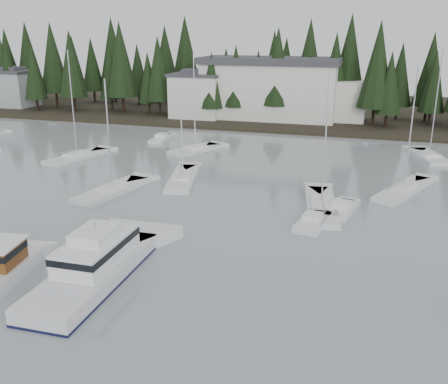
# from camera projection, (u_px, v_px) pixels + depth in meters

# --- Properties ---
(far_shore_land) EXTENTS (240.00, 54.00, 1.00)m
(far_shore_land) POSITION_uv_depth(u_px,v_px,m) (307.00, 110.00, 104.99)
(far_shore_land) COLOR black
(far_shore_land) RESTS_ON ground
(conifer_treeline) EXTENTS (200.00, 22.00, 20.00)m
(conifer_treeline) POSITION_uv_depth(u_px,v_px,m) (299.00, 118.00, 94.98)
(conifer_treeline) COLOR black
(conifer_treeline) RESTS_ON ground
(house_west) EXTENTS (9.54, 7.42, 8.75)m
(house_west) POSITION_uv_depth(u_px,v_px,m) (197.00, 95.00, 92.14)
(house_west) COLOR silver
(house_west) RESTS_ON ground
(house_far_west) EXTENTS (8.48, 7.42, 8.25)m
(house_far_west) POSITION_uv_depth(u_px,v_px,m) (14.00, 88.00, 105.63)
(house_far_west) COLOR #999EA0
(house_far_west) RESTS_ON ground
(harbor_inn) EXTENTS (29.50, 11.50, 10.90)m
(harbor_inn) POSITION_uv_depth(u_px,v_px,m) (281.00, 89.00, 90.68)
(harbor_inn) COLOR silver
(harbor_inn) RESTS_ON ground
(cabin_cruiser_center) EXTENTS (4.17, 12.65, 5.40)m
(cabin_cruiser_center) POSITION_uv_depth(u_px,v_px,m) (95.00, 268.00, 33.28)
(cabin_cruiser_center) COLOR silver
(cabin_cruiser_center) RESTS_ON ground
(sailboat_0) EXTENTS (6.63, 10.81, 13.21)m
(sailboat_0) POSITION_uv_depth(u_px,v_px,m) (404.00, 191.00, 51.67)
(sailboat_0) COLOR silver
(sailboat_0) RESTS_ON ground
(sailboat_1) EXTENTS (4.62, 9.87, 12.07)m
(sailboat_1) POSITION_uv_depth(u_px,v_px,m) (113.00, 192.00, 51.57)
(sailboat_1) COLOR silver
(sailboat_1) RESTS_ON ground
(sailboat_4) EXTENTS (5.20, 8.92, 14.43)m
(sailboat_4) POSITION_uv_depth(u_px,v_px,m) (429.00, 158.00, 65.27)
(sailboat_4) COLOR silver
(sailboat_4) RESTS_ON ground
(sailboat_7) EXTENTS (4.97, 9.83, 14.23)m
(sailboat_7) POSITION_uv_depth(u_px,v_px,m) (77.00, 158.00, 65.26)
(sailboat_7) COLOR silver
(sailboat_7) RESTS_ON ground
(sailboat_8) EXTENTS (5.02, 10.66, 11.24)m
(sailboat_8) POSITION_uv_depth(u_px,v_px,m) (183.00, 180.00, 55.61)
(sailboat_8) COLOR silver
(sailboat_8) RESTS_ON ground
(sailboat_9) EXTENTS (6.10, 8.64, 13.97)m
(sailboat_9) POSITION_uv_depth(u_px,v_px,m) (195.00, 151.00, 69.07)
(sailboat_9) COLOR silver
(sailboat_9) RESTS_ON ground
(sailboat_10) EXTENTS (4.53, 11.18, 12.66)m
(sailboat_10) POSITION_uv_depth(u_px,v_px,m) (321.00, 208.00, 46.89)
(sailboat_10) COLOR silver
(sailboat_10) RESTS_ON ground
(runabout_1) EXTENTS (2.86, 5.39, 1.42)m
(runabout_1) POSITION_uv_depth(u_px,v_px,m) (313.00, 223.00, 42.90)
(runabout_1) COLOR silver
(runabout_1) RESTS_ON ground
(runabout_3) EXTENTS (2.46, 5.89, 1.42)m
(runabout_3) POSITION_uv_depth(u_px,v_px,m) (161.00, 139.00, 75.98)
(runabout_3) COLOR silver
(runabout_3) RESTS_ON ground
(runabout_4) EXTENTS (3.12, 5.50, 1.42)m
(runabout_4) POSITION_uv_depth(u_px,v_px,m) (341.00, 211.00, 45.94)
(runabout_4) COLOR silver
(runabout_4) RESTS_ON ground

